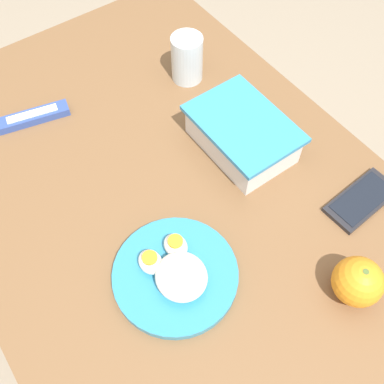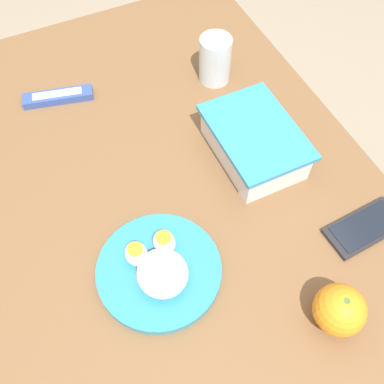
{
  "view_description": "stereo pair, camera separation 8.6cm",
  "coord_description": "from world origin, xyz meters",
  "px_view_note": "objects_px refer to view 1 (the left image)",
  "views": [
    {
      "loc": [
        0.39,
        -0.25,
        1.5
      ],
      "look_at": [
        0.02,
        0.02,
        0.77
      ],
      "focal_mm": 42.0,
      "sensor_mm": 36.0,
      "label": 1
    },
    {
      "loc": [
        0.44,
        -0.18,
        1.5
      ],
      "look_at": [
        0.02,
        0.02,
        0.77
      ],
      "focal_mm": 42.0,
      "sensor_mm": 36.0,
      "label": 2
    }
  ],
  "objects_px": {
    "rice_plate": "(176,273)",
    "candy_bar": "(33,117)",
    "orange_fruit": "(358,282)",
    "cell_phone": "(362,200)",
    "drinking_glass": "(187,58)",
    "food_container": "(242,136)"
  },
  "relations": [
    {
      "from": "food_container",
      "to": "rice_plate",
      "type": "distance_m",
      "value": 0.33
    },
    {
      "from": "rice_plate",
      "to": "cell_phone",
      "type": "bearing_deg",
      "value": 77.95
    },
    {
      "from": "orange_fruit",
      "to": "drinking_glass",
      "type": "distance_m",
      "value": 0.61
    },
    {
      "from": "rice_plate",
      "to": "cell_phone",
      "type": "xyz_separation_m",
      "value": [
        0.08,
        0.39,
        -0.01
      ]
    },
    {
      "from": "rice_plate",
      "to": "cell_phone",
      "type": "height_order",
      "value": "rice_plate"
    },
    {
      "from": "drinking_glass",
      "to": "candy_bar",
      "type": "bearing_deg",
      "value": -104.02
    },
    {
      "from": "food_container",
      "to": "candy_bar",
      "type": "distance_m",
      "value": 0.46
    },
    {
      "from": "candy_bar",
      "to": "cell_phone",
      "type": "height_order",
      "value": "candy_bar"
    },
    {
      "from": "orange_fruit",
      "to": "candy_bar",
      "type": "relative_size",
      "value": 0.53
    },
    {
      "from": "drinking_glass",
      "to": "cell_phone",
      "type": "bearing_deg",
      "value": 8.76
    },
    {
      "from": "orange_fruit",
      "to": "candy_bar",
      "type": "bearing_deg",
      "value": -158.15
    },
    {
      "from": "candy_bar",
      "to": "orange_fruit",
      "type": "bearing_deg",
      "value": 21.85
    },
    {
      "from": "orange_fruit",
      "to": "rice_plate",
      "type": "relative_size",
      "value": 0.39
    },
    {
      "from": "drinking_glass",
      "to": "rice_plate",
      "type": "bearing_deg",
      "value": -37.73
    },
    {
      "from": "drinking_glass",
      "to": "food_container",
      "type": "bearing_deg",
      "value": -7.22
    },
    {
      "from": "orange_fruit",
      "to": "cell_phone",
      "type": "relative_size",
      "value": 0.55
    },
    {
      "from": "food_container",
      "to": "orange_fruit",
      "type": "xyz_separation_m",
      "value": [
        0.36,
        -0.05,
        0.01
      ]
    },
    {
      "from": "food_container",
      "to": "candy_bar",
      "type": "xyz_separation_m",
      "value": [
        -0.33,
        -0.33,
        -0.03
      ]
    },
    {
      "from": "rice_plate",
      "to": "candy_bar",
      "type": "distance_m",
      "value": 0.49
    },
    {
      "from": "candy_bar",
      "to": "cell_phone",
      "type": "xyz_separation_m",
      "value": [
        0.57,
        0.43,
        -0.0
      ]
    },
    {
      "from": "food_container",
      "to": "cell_phone",
      "type": "height_order",
      "value": "food_container"
    },
    {
      "from": "cell_phone",
      "to": "drinking_glass",
      "type": "bearing_deg",
      "value": -171.24
    }
  ]
}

